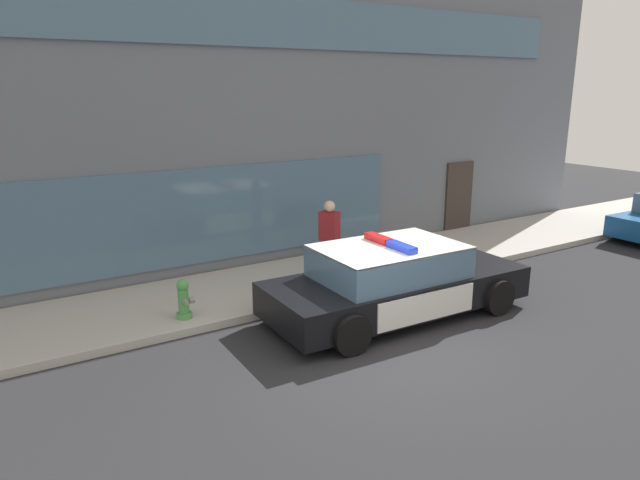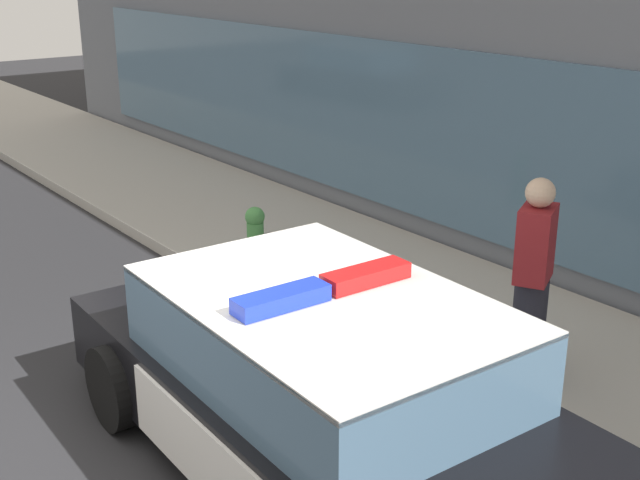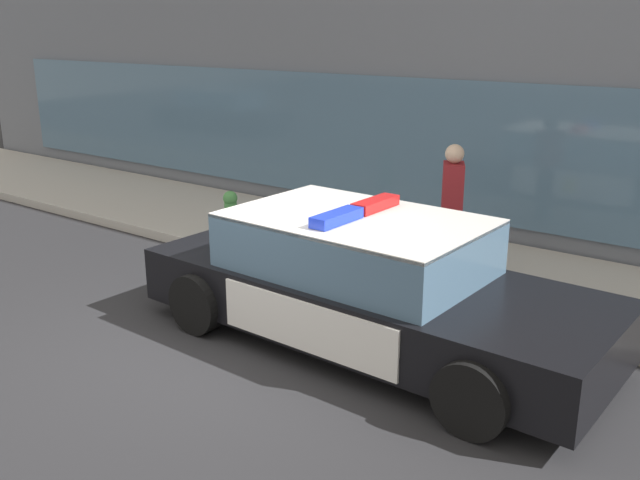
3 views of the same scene
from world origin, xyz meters
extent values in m
plane|color=#262628|center=(0.00, 0.00, 0.00)|extent=(48.00, 48.00, 0.00)
cube|color=#B2ADA3|center=(0.00, 3.63, 0.07)|extent=(48.00, 2.75, 0.15)
cube|color=slate|center=(-3.37, 5.03, 1.45)|extent=(14.64, 0.08, 2.10)
cube|color=black|center=(1.35, 1.11, 0.50)|extent=(5.09, 2.07, 0.60)
cube|color=silver|center=(2.96, 1.07, 0.67)|extent=(1.77, 1.94, 0.05)
cube|color=silver|center=(-0.42, 1.16, 0.67)|extent=(1.46, 1.93, 0.05)
cube|color=silver|center=(1.27, 2.09, 0.50)|extent=(2.12, 0.09, 0.51)
cube|color=silver|center=(1.22, 0.14, 0.50)|extent=(2.12, 0.09, 0.51)
cube|color=yellow|center=(1.27, 2.11, 0.50)|extent=(0.22, 0.02, 0.26)
cube|color=slate|center=(1.14, 1.12, 1.07)|extent=(2.67, 1.81, 0.60)
cube|color=silver|center=(1.14, 1.12, 1.36)|extent=(2.67, 1.81, 0.04)
cube|color=red|center=(1.15, 1.46, 1.44)|extent=(0.22, 0.66, 0.11)
cube|color=blue|center=(1.13, 0.77, 1.44)|extent=(0.22, 0.66, 0.11)
cylinder|color=black|center=(3.03, 2.03, 0.34)|extent=(0.69, 0.24, 0.68)
cylinder|color=black|center=(2.98, 0.10, 0.34)|extent=(0.69, 0.24, 0.68)
cylinder|color=black|center=(-0.29, 2.12, 0.34)|extent=(0.69, 0.24, 0.68)
cylinder|color=black|center=(-0.34, 0.20, 0.34)|extent=(0.69, 0.24, 0.68)
cylinder|color=#4C994C|center=(-2.22, 2.74, 0.20)|extent=(0.28, 0.28, 0.10)
cylinder|color=#4C994C|center=(-2.22, 2.74, 0.47)|extent=(0.19, 0.19, 0.45)
sphere|color=#4C994C|center=(-2.22, 2.74, 0.77)|extent=(0.22, 0.22, 0.22)
cylinder|color=gray|center=(-2.22, 2.74, 0.84)|extent=(0.06, 0.06, 0.05)
cylinder|color=gray|center=(-2.22, 2.59, 0.50)|extent=(0.09, 0.10, 0.09)
cylinder|color=gray|center=(-2.22, 2.88, 0.50)|extent=(0.09, 0.10, 0.09)
cylinder|color=gray|center=(-2.07, 2.74, 0.46)|extent=(0.10, 0.12, 0.12)
cylinder|color=#23232D|center=(1.21, 3.22, 0.57)|extent=(0.28, 0.28, 0.85)
cube|color=maroon|center=(1.21, 3.22, 1.31)|extent=(0.42, 0.48, 0.62)
sphere|color=beige|center=(1.21, 3.22, 1.74)|extent=(0.24, 0.24, 0.24)
camera|label=1|loc=(-5.28, -6.69, 4.17)|focal=32.16mm
camera|label=2|loc=(5.17, -1.99, 3.55)|focal=46.59mm
camera|label=3|loc=(5.03, -4.77, 3.29)|focal=39.43mm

